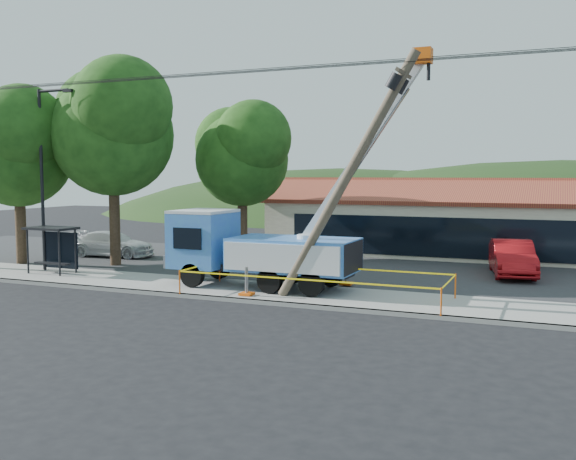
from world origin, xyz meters
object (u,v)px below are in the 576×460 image
(car_white, at_px, (112,258))
(car_silver, at_px, (263,268))
(leaning_pole, at_px, (353,167))
(utility_truck, at_px, (257,246))
(bus_shelter, at_px, (54,239))
(car_red, at_px, (512,278))

(car_white, bearing_deg, car_silver, -96.10)
(leaning_pole, bearing_deg, car_silver, 134.01)
(utility_truck, xyz_separation_m, car_white, (-12.27, 6.10, -1.87))
(utility_truck, distance_m, car_white, 13.83)
(car_silver, distance_m, car_white, 9.75)
(leaning_pole, distance_m, car_white, 19.09)
(utility_truck, relative_size, bus_shelter, 4.70)
(car_red, bearing_deg, utility_truck, -151.72)
(leaning_pole, relative_size, car_white, 1.83)
(car_white, bearing_deg, utility_truck, -121.83)
(leaning_pole, bearing_deg, car_white, 156.15)
(car_red, relative_size, car_white, 1.01)
(car_red, bearing_deg, car_white, 174.06)
(car_silver, xyz_separation_m, car_red, (12.22, 1.68, 0.00))
(utility_truck, bearing_deg, bus_shelter, -178.59)
(leaning_pole, height_order, car_white, leaning_pole)
(utility_truck, relative_size, car_silver, 2.31)
(bus_shelter, xyz_separation_m, car_red, (20.40, 7.92, -1.77))
(car_silver, height_order, car_white, car_silver)
(utility_truck, bearing_deg, leaning_pole, -16.35)
(car_silver, relative_size, car_white, 0.95)
(leaning_pole, relative_size, car_red, 1.80)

